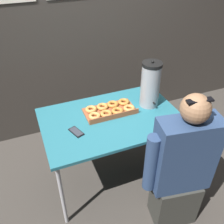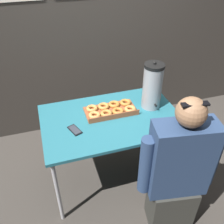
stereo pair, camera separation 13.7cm
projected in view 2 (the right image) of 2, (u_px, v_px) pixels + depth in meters
ground_plane at (111, 174)px, 2.64m from camera, size 12.00×12.00×0.00m
back_wall at (83, 18)px, 2.65m from camera, size 6.00×0.11×2.67m
folding_table at (111, 122)px, 2.23m from camera, size 1.22×0.78×0.75m
donut_box at (111, 110)px, 2.26m from camera, size 0.46×0.26×0.05m
coffee_urn at (152, 86)px, 2.22m from camera, size 0.18×0.20×0.45m
cell_phone at (75, 130)px, 2.05m from camera, size 0.11×0.15×0.01m
person_seated at (177, 173)px, 1.88m from camera, size 0.60×0.30×1.27m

